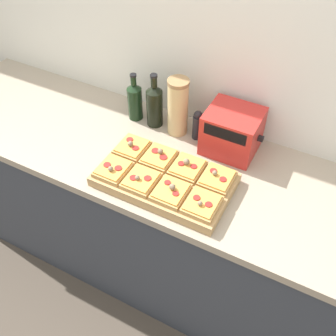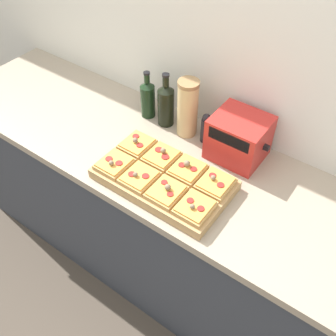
{
  "view_description": "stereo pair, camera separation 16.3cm",
  "coord_description": "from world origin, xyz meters",
  "px_view_note": "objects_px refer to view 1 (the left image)",
  "views": [
    {
      "loc": [
        0.55,
        -0.8,
        2.16
      ],
      "look_at": [
        0.02,
        0.21,
        1.0
      ],
      "focal_mm": 42.0,
      "sensor_mm": 36.0,
      "label": 1
    },
    {
      "loc": [
        0.69,
        -0.72,
        2.16
      ],
      "look_at": [
        0.02,
        0.21,
        1.0
      ],
      "focal_mm": 42.0,
      "sensor_mm": 36.0,
      "label": 2
    }
  ],
  "objects_px": {
    "wine_bottle": "(155,105)",
    "pepper_mill": "(197,125)",
    "olive_oil_bottle": "(135,101)",
    "cutting_board": "(165,180)",
    "toaster_oven": "(232,131)",
    "grain_jar_tall": "(178,107)"
  },
  "relations": [
    {
      "from": "wine_bottle",
      "to": "toaster_oven",
      "type": "xyz_separation_m",
      "value": [
        0.39,
        -0.0,
        -0.01
      ]
    },
    {
      "from": "cutting_board",
      "to": "olive_oil_bottle",
      "type": "distance_m",
      "value": 0.48
    },
    {
      "from": "grain_jar_tall",
      "to": "olive_oil_bottle",
      "type": "bearing_deg",
      "value": 180.0
    },
    {
      "from": "pepper_mill",
      "to": "cutting_board",
      "type": "bearing_deg",
      "value": -89.26
    },
    {
      "from": "grain_jar_tall",
      "to": "toaster_oven",
      "type": "height_order",
      "value": "grain_jar_tall"
    },
    {
      "from": "olive_oil_bottle",
      "to": "toaster_oven",
      "type": "height_order",
      "value": "olive_oil_bottle"
    },
    {
      "from": "cutting_board",
      "to": "toaster_oven",
      "type": "bearing_deg",
      "value": 63.69
    },
    {
      "from": "pepper_mill",
      "to": "olive_oil_bottle",
      "type": "bearing_deg",
      "value": -180.0
    },
    {
      "from": "wine_bottle",
      "to": "pepper_mill",
      "type": "bearing_deg",
      "value": 0.0
    },
    {
      "from": "toaster_oven",
      "to": "grain_jar_tall",
      "type": "bearing_deg",
      "value": 179.82
    },
    {
      "from": "olive_oil_bottle",
      "to": "toaster_oven",
      "type": "bearing_deg",
      "value": -0.1
    },
    {
      "from": "olive_oil_bottle",
      "to": "wine_bottle",
      "type": "xyz_separation_m",
      "value": [
        0.11,
        0.0,
        0.01
      ]
    },
    {
      "from": "pepper_mill",
      "to": "grain_jar_tall",
      "type": "bearing_deg",
      "value": -180.0
    },
    {
      "from": "wine_bottle",
      "to": "toaster_oven",
      "type": "relative_size",
      "value": 1.06
    },
    {
      "from": "cutting_board",
      "to": "toaster_oven",
      "type": "xyz_separation_m",
      "value": [
        0.16,
        0.33,
        0.08
      ]
    },
    {
      "from": "olive_oil_bottle",
      "to": "wine_bottle",
      "type": "bearing_deg",
      "value": 0.0
    },
    {
      "from": "olive_oil_bottle",
      "to": "wine_bottle",
      "type": "height_order",
      "value": "wine_bottle"
    },
    {
      "from": "grain_jar_tall",
      "to": "toaster_oven",
      "type": "distance_m",
      "value": 0.27
    },
    {
      "from": "pepper_mill",
      "to": "toaster_oven",
      "type": "height_order",
      "value": "toaster_oven"
    },
    {
      "from": "olive_oil_bottle",
      "to": "toaster_oven",
      "type": "xyz_separation_m",
      "value": [
        0.5,
        -0.0,
        0.0
      ]
    },
    {
      "from": "wine_bottle",
      "to": "toaster_oven",
      "type": "distance_m",
      "value": 0.39
    },
    {
      "from": "wine_bottle",
      "to": "pepper_mill",
      "type": "relative_size",
      "value": 1.81
    }
  ]
}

